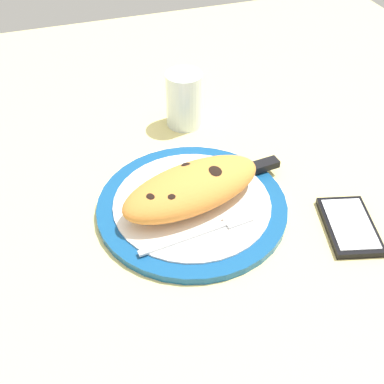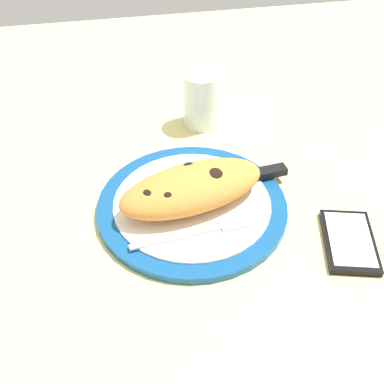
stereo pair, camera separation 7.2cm
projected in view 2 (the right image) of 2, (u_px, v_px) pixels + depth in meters
The scene contains 7 objects.
ground_plane at pixel (192, 216), 75.07cm from camera, with size 150.00×150.00×3.00cm, color #E5D684.
plate at pixel (192, 206), 73.59cm from camera, with size 28.64×28.64×1.52cm.
calzone at pixel (190, 186), 71.47cm from camera, with size 23.74×14.22×5.59cm.
fork at pixel (201, 231), 68.25cm from camera, with size 17.26×3.60×0.40cm.
knife at pixel (240, 178), 76.38cm from camera, with size 22.87×4.24×1.20cm.
smartphone at pixel (349, 241), 68.44cm from camera, with size 9.62×12.92×1.16cm.
water_glass at pixel (201, 103), 88.54cm from camera, with size 6.57×6.57×10.21cm.
Camera 2 is at (-10.10, -52.52, 51.32)cm, focal length 45.65 mm.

